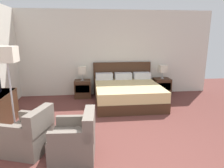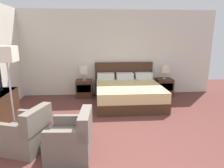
{
  "view_description": "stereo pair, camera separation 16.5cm",
  "coord_description": "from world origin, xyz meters",
  "px_view_note": "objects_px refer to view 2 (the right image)",
  "views": [
    {
      "loc": [
        -0.61,
        -2.67,
        1.91
      ],
      "look_at": [
        -0.07,
        2.09,
        0.75
      ],
      "focal_mm": 32.0,
      "sensor_mm": 36.0,
      "label": 1
    },
    {
      "loc": [
        -0.44,
        -2.68,
        1.91
      ],
      "look_at": [
        -0.07,
        2.09,
        0.75
      ],
      "focal_mm": 32.0,
      "sensor_mm": 36.0,
      "label": 2
    }
  ],
  "objects_px": {
    "nightstand_right": "(164,87)",
    "table_lamp_right": "(165,69)",
    "nightstand_left": "(84,89)",
    "floor_lamp": "(7,61)",
    "armchair_companion": "(72,139)",
    "armchair_by_window": "(27,134)",
    "table_lamp_left": "(84,70)",
    "bed": "(128,93)"
  },
  "relations": [
    {
      "from": "armchair_companion",
      "to": "floor_lamp",
      "type": "xyz_separation_m",
      "value": [
        -1.21,
        0.82,
        1.18
      ]
    },
    {
      "from": "bed",
      "to": "armchair_by_window",
      "type": "height_order",
      "value": "bed"
    },
    {
      "from": "table_lamp_left",
      "to": "floor_lamp",
      "type": "xyz_separation_m",
      "value": [
        -1.23,
        -2.42,
        0.6
      ]
    },
    {
      "from": "armchair_by_window",
      "to": "armchair_companion",
      "type": "bearing_deg",
      "value": -18.06
    },
    {
      "from": "nightstand_left",
      "to": "armchair_companion",
      "type": "relative_size",
      "value": 0.72
    },
    {
      "from": "nightstand_right",
      "to": "floor_lamp",
      "type": "distance_m",
      "value": 4.68
    },
    {
      "from": "armchair_companion",
      "to": "floor_lamp",
      "type": "distance_m",
      "value": 1.88
    },
    {
      "from": "nightstand_left",
      "to": "nightstand_right",
      "type": "xyz_separation_m",
      "value": [
        2.59,
        0.0,
        0.0
      ]
    },
    {
      "from": "nightstand_left",
      "to": "floor_lamp",
      "type": "xyz_separation_m",
      "value": [
        -1.23,
        -2.42,
        1.19
      ]
    },
    {
      "from": "nightstand_right",
      "to": "armchair_by_window",
      "type": "distance_m",
      "value": 4.52
    },
    {
      "from": "nightstand_right",
      "to": "table_lamp_left",
      "type": "xyz_separation_m",
      "value": [
        -2.59,
        0.0,
        0.59
      ]
    },
    {
      "from": "table_lamp_right",
      "to": "armchair_by_window",
      "type": "bearing_deg",
      "value": -138.84
    },
    {
      "from": "nightstand_left",
      "to": "nightstand_right",
      "type": "distance_m",
      "value": 2.59
    },
    {
      "from": "floor_lamp",
      "to": "table_lamp_right",
      "type": "bearing_deg",
      "value": 32.31
    },
    {
      "from": "bed",
      "to": "nightstand_right",
      "type": "height_order",
      "value": "bed"
    },
    {
      "from": "nightstand_right",
      "to": "table_lamp_left",
      "type": "bearing_deg",
      "value": 179.97
    },
    {
      "from": "bed",
      "to": "nightstand_left",
      "type": "relative_size",
      "value": 3.56
    },
    {
      "from": "table_lamp_left",
      "to": "armchair_companion",
      "type": "relative_size",
      "value": 0.58
    },
    {
      "from": "nightstand_right",
      "to": "nightstand_left",
      "type": "bearing_deg",
      "value": 180.0
    },
    {
      "from": "nightstand_right",
      "to": "table_lamp_right",
      "type": "distance_m",
      "value": 0.59
    },
    {
      "from": "nightstand_right",
      "to": "table_lamp_left",
      "type": "relative_size",
      "value": 1.25
    },
    {
      "from": "table_lamp_left",
      "to": "floor_lamp",
      "type": "bearing_deg",
      "value": -116.97
    },
    {
      "from": "table_lamp_left",
      "to": "floor_lamp",
      "type": "distance_m",
      "value": 2.78
    },
    {
      "from": "nightstand_left",
      "to": "table_lamp_right",
      "type": "xyz_separation_m",
      "value": [
        2.59,
        0.0,
        0.59
      ]
    },
    {
      "from": "bed",
      "to": "table_lamp_left",
      "type": "height_order",
      "value": "bed"
    },
    {
      "from": "armchair_by_window",
      "to": "table_lamp_left",
      "type": "bearing_deg",
      "value": 74.74
    },
    {
      "from": "table_lamp_right",
      "to": "armchair_companion",
      "type": "distance_m",
      "value": 4.2
    },
    {
      "from": "nightstand_right",
      "to": "floor_lamp",
      "type": "height_order",
      "value": "floor_lamp"
    },
    {
      "from": "armchair_by_window",
      "to": "floor_lamp",
      "type": "bearing_deg",
      "value": 126.89
    },
    {
      "from": "table_lamp_right",
      "to": "armchair_companion",
      "type": "height_order",
      "value": "table_lamp_right"
    },
    {
      "from": "nightstand_right",
      "to": "table_lamp_left",
      "type": "height_order",
      "value": "table_lamp_left"
    },
    {
      "from": "table_lamp_left",
      "to": "armchair_by_window",
      "type": "height_order",
      "value": "table_lamp_left"
    },
    {
      "from": "armchair_companion",
      "to": "bed",
      "type": "bearing_deg",
      "value": 62.8
    },
    {
      "from": "table_lamp_right",
      "to": "table_lamp_left",
      "type": "bearing_deg",
      "value": 180.0
    },
    {
      "from": "bed",
      "to": "armchair_by_window",
      "type": "bearing_deg",
      "value": -132.45
    },
    {
      "from": "nightstand_left",
      "to": "armchair_by_window",
      "type": "distance_m",
      "value": 3.09
    },
    {
      "from": "nightstand_left",
      "to": "armchair_companion",
      "type": "bearing_deg",
      "value": -90.36
    },
    {
      "from": "armchair_companion",
      "to": "armchair_by_window",
      "type": "bearing_deg",
      "value": 161.94
    },
    {
      "from": "nightstand_right",
      "to": "armchair_companion",
      "type": "distance_m",
      "value": 4.16
    },
    {
      "from": "table_lamp_right",
      "to": "armchair_by_window",
      "type": "distance_m",
      "value": 4.56
    },
    {
      "from": "bed",
      "to": "nightstand_left",
      "type": "distance_m",
      "value": 1.46
    },
    {
      "from": "armchair_companion",
      "to": "floor_lamp",
      "type": "relative_size",
      "value": 0.44
    }
  ]
}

